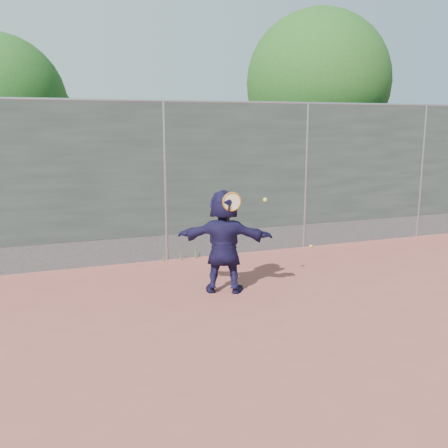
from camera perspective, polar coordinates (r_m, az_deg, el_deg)
name	(u,v)px	position (r m, az deg, el deg)	size (l,w,h in m)	color
ground	(231,327)	(6.61, 0.82, -11.71)	(80.00, 80.00, 0.00)	#9E4C42
player	(224,241)	(7.72, 0.00, -1.97)	(1.50, 0.48, 1.62)	#19153A
ball_ground	(311,246)	(10.76, 9.91, -2.53)	(0.07, 0.07, 0.07)	#C5D52F
fence	(165,178)	(9.49, -6.75, 5.20)	(20.00, 0.06, 3.03)	#38423D
swing_action	(235,203)	(7.46, 1.27, 2.45)	(0.76, 0.16, 0.51)	#C06812
tree_right	(323,88)	(13.36, 11.24, 15.05)	(3.78, 3.60, 5.39)	#382314
tree_left	(5,108)	(12.25, -23.79, 12.08)	(3.15, 3.00, 4.53)	#382314
weed_clump	(183,253)	(9.71, -4.70, -3.31)	(0.68, 0.07, 0.30)	#387226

